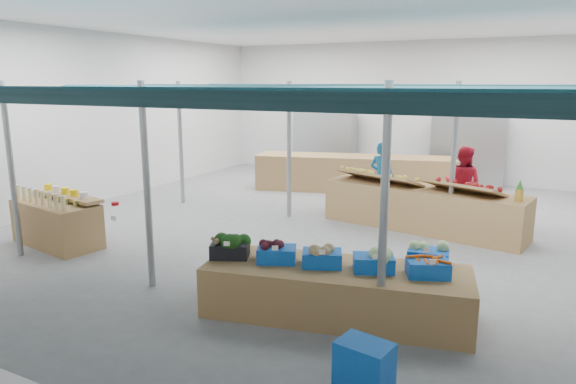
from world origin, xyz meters
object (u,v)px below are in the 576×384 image
Objects in this scene: veg_counter at (336,291)px; fruit_counter at (422,209)px; crate_stack at (364,372)px; vendor_left at (382,177)px; bottle_shelf at (59,221)px; vendor_right at (462,184)px.

fruit_counter is at bearing 77.35° from veg_counter.
vendor_left is at bearing 105.87° from crate_stack.
bottle_shelf reaches higher than veg_counter.
crate_stack is 0.37× the size of vendor_left.
bottle_shelf is 6.93m from crate_stack.
vendor_left reaches higher than veg_counter.
vendor_right reaches higher than veg_counter.
bottle_shelf is 1.19× the size of vendor_right.
vendor_left reaches higher than crate_stack.
crate_stack is at bearing 102.11° from vendor_right.
veg_counter is 0.83× the size of fruit_counter.
crate_stack is (6.63, -2.02, -0.14)m from bottle_shelf.
vendor_left is (-1.12, 5.61, 0.49)m from veg_counter.
vendor_left is at bearing 10.13° from vendor_right.
vendor_right reaches higher than fruit_counter.
bottle_shelf is 8.23m from vendor_right.
vendor_right is at bearing -169.87° from vendor_left.
vendor_left and vendor_right have the same top height.
vendor_left is (-2.05, 7.21, 0.52)m from crate_stack.
crate_stack is at bearing -71.95° from fruit_counter.
crate_stack is at bearing 116.01° from vendor_left.
bottle_shelf is 3.24× the size of crate_stack.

